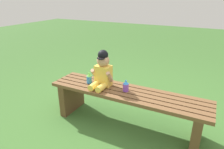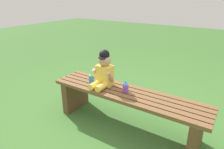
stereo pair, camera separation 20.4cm
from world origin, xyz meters
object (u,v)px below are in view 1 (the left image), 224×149
child_figure (102,71)px  sippy_cup_left (89,78)px  park_bench (126,102)px  sippy_cup_right (126,86)px

child_figure → sippy_cup_left: 0.21m
park_bench → sippy_cup_left: (-0.46, 0.00, 0.19)m
sippy_cup_left → sippy_cup_right: bearing=0.0°
child_figure → sippy_cup_left: size_ratio=3.26×
park_bench → child_figure: 0.42m
child_figure → park_bench: bearing=-0.9°
sippy_cup_left → sippy_cup_right: 0.45m
park_bench → child_figure: child_figure is taller
child_figure → sippy_cup_right: bearing=-0.7°
park_bench → sippy_cup_left: 0.50m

